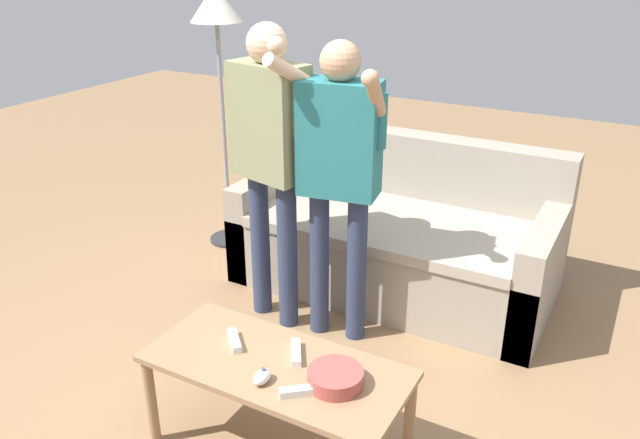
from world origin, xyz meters
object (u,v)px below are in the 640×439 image
Objects in this scene: couch at (399,238)px; game_remote_nunchuk at (262,377)px; game_remote_wand_near at (302,391)px; player_center at (339,162)px; game_remote_wand_spare at (234,341)px; coffee_table at (276,376)px; snack_bowl at (335,378)px; player_left at (270,144)px; floor_lamp at (217,26)px; game_remote_wand_far at (296,353)px.

couch is 20.70× the size of game_remote_nunchuk.
couch is 12.18× the size of game_remote_wand_near.
game_remote_wand_spare is (-0.03, -0.85, -0.51)m from player_center.
coffee_table is 0.27m from snack_bowl.
player_left is at bearing 112.65° from game_remote_wand_spare.
floor_lamp is at bearing 139.86° from player_left.
game_remote_wand_spare is at bearing -91.96° from player_center.
game_remote_nunchuk reaches higher than game_remote_wand_spare.
coffee_table is 4.99× the size of snack_bowl.
game_remote_wand_near is at bearing 4.32° from game_remote_nunchuk.
snack_bowl is 0.27m from game_remote_nunchuk.
game_remote_wand_near is (0.74, -0.97, -0.55)m from player_left.
snack_bowl reaches higher than game_remote_nunchuk.
game_remote_wand_near is at bearing -46.77° from floor_lamp.
game_remote_wand_spare is at bearing 176.22° from snack_bowl.
game_remote_nunchuk reaches higher than coffee_table.
snack_bowl is 0.13× the size of player_left.
game_remote_wand_far is at bearing -73.98° from player_center.
coffee_table is 0.61× the size of floor_lamp.
couch is 1.70m from game_remote_wand_near.
floor_lamp reaches higher than player_center.
snack_bowl is at bearing -76.21° from couch.
player_center is (-0.20, 1.00, 0.50)m from game_remote_nunchuk.
floor_lamp reaches higher than snack_bowl.
game_remote_nunchuk is 0.59× the size of game_remote_wand_near.
couch is 1.69m from game_remote_nunchuk.
player_left is (-0.58, 0.98, 0.54)m from game_remote_nunchuk.
snack_bowl reaches higher than game_remote_wand_near.
floor_lamp is 11.33× the size of game_remote_wand_near.
game_remote_wand_far is 0.26m from game_remote_wand_spare.
couch is at bearing 100.33° from game_remote_wand_near.
snack_bowl is at bearing 53.45° from game_remote_wand_near.
game_remote_wand_near is (1.55, -1.65, -1.00)m from floor_lamp.
game_remote_wand_spare is (-0.26, -0.05, 0.00)m from game_remote_wand_far.
game_remote_nunchuk is at bearing -175.68° from game_remote_wand_near.
floor_lamp is at bearing 127.36° from game_remote_wand_spare.
player_left reaches higher than game_remote_wand_spare.
player_left is at bearing 127.49° from game_remote_wand_near.
player_left is 12.26× the size of game_remote_wand_spare.
player_left is 1.13m from game_remote_wand_far.
player_center is at bearing 106.02° from game_remote_wand_far.
floor_lamp is at bearing 129.85° from game_remote_nunchuk.
coffee_table is 0.65× the size of player_left.
snack_bowl is at bearing -46.37° from player_left.
couch is 1.76× the size of coffee_table.
game_remote_wand_far is (0.03, 0.20, -0.01)m from game_remote_nunchuk.
game_remote_wand_near is at bearing -126.55° from snack_bowl.
coffee_table is 0.15m from game_remote_nunchuk.
couch reaches higher than coffee_table.
player_left is 10.63× the size of game_remote_wand_near.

